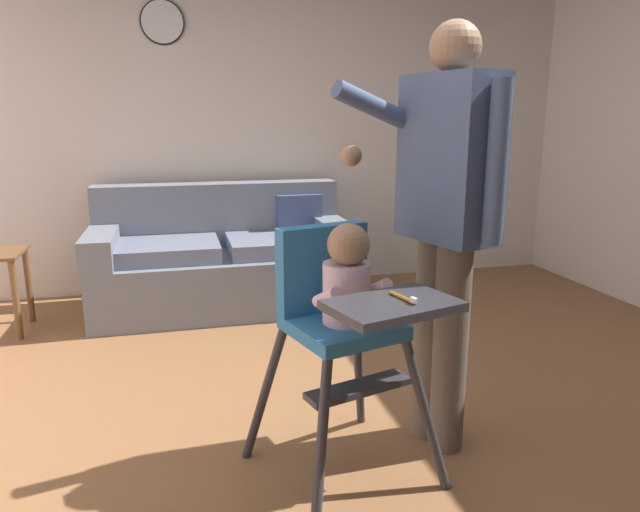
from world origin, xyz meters
The scene contains 6 objects.
ground centered at (0.00, 0.00, -0.05)m, with size 6.30×6.65×0.10m, color #8F5F3A.
wall_far centered at (0.00, 2.55, 1.36)m, with size 5.50×0.06×2.72m, color silver.
couch centered at (-0.54, 2.04, 0.33)m, with size 1.81×0.86×0.86m.
high_chair centered at (-0.29, -0.16, 0.68)m, with size 0.74×0.83×0.98m.
adult_standing centered at (0.15, -0.04, 0.95)m, with size 0.60×0.49×1.68m.
wall_clock centered at (-0.87, 2.51, 2.00)m, with size 0.32×0.04×0.32m.
Camera 1 is at (-0.86, -2.06, 1.33)m, focal length 32.47 mm.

